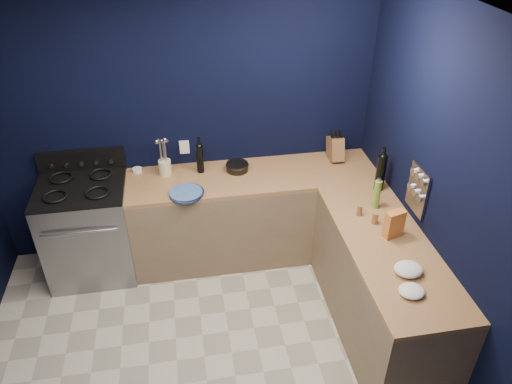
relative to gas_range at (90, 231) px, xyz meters
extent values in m
cube|color=#BCB7A4|center=(0.93, -1.42, -0.47)|extent=(3.50, 3.50, 0.02)
cube|color=silver|center=(0.93, -1.42, 2.15)|extent=(3.50, 3.50, 0.02)
cube|color=black|center=(0.93, 0.34, 0.84)|extent=(3.50, 0.02, 2.60)
cube|color=black|center=(2.69, -1.42, 0.84)|extent=(0.02, 3.50, 2.60)
cube|color=#836A50|center=(1.53, 0.02, -0.03)|extent=(2.30, 0.63, 0.86)
cube|color=brown|center=(1.53, 0.02, 0.42)|extent=(2.30, 0.63, 0.04)
cube|color=#836A50|center=(2.37, -1.13, -0.03)|extent=(0.63, 1.67, 0.86)
cube|color=brown|center=(2.37, -1.13, 0.42)|extent=(0.63, 1.67, 0.04)
cube|color=gray|center=(0.00, 0.00, 0.00)|extent=(0.76, 0.66, 0.92)
cube|color=black|center=(0.00, -0.32, -0.01)|extent=(0.59, 0.02, 0.42)
cube|color=black|center=(0.00, 0.00, 0.48)|extent=(0.76, 0.66, 0.03)
cube|color=black|center=(0.00, 0.30, 0.58)|extent=(0.76, 0.06, 0.20)
cube|color=gray|center=(2.67, -0.87, 0.72)|extent=(0.02, 0.28, 0.38)
cube|color=white|center=(0.93, 0.32, 0.62)|extent=(0.09, 0.02, 0.13)
cylinder|color=#386790|center=(0.91, -0.22, 0.46)|extent=(0.29, 0.29, 0.04)
cylinder|color=white|center=(0.48, 0.25, 0.46)|extent=(0.09, 0.09, 0.03)
cylinder|color=beige|center=(0.74, 0.17, 0.51)|extent=(0.15, 0.15, 0.14)
cylinder|color=black|center=(1.06, 0.15, 0.58)|extent=(0.09, 0.09, 0.27)
cylinder|color=black|center=(1.40, 0.12, 0.48)|extent=(0.25, 0.25, 0.08)
cube|color=brown|center=(2.35, 0.17, 0.55)|extent=(0.12, 0.26, 0.27)
cylinder|color=black|center=(2.57, -0.41, 0.60)|extent=(0.09, 0.09, 0.33)
cylinder|color=olive|center=(2.44, -0.66, 0.57)|extent=(0.07, 0.07, 0.25)
cylinder|color=olive|center=(2.27, -0.74, 0.49)|extent=(0.05, 0.05, 0.09)
cylinder|color=olive|center=(2.35, -0.87, 0.49)|extent=(0.06, 0.06, 0.10)
cube|color=red|center=(2.43, -1.04, 0.55)|extent=(0.16, 0.11, 0.22)
ellipsoid|color=white|center=(2.37, -1.45, 0.48)|extent=(0.23, 0.21, 0.07)
ellipsoid|color=white|center=(2.31, -1.64, 0.47)|extent=(0.22, 0.20, 0.05)
camera|label=1|loc=(0.91, -3.72, 2.77)|focal=34.06mm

